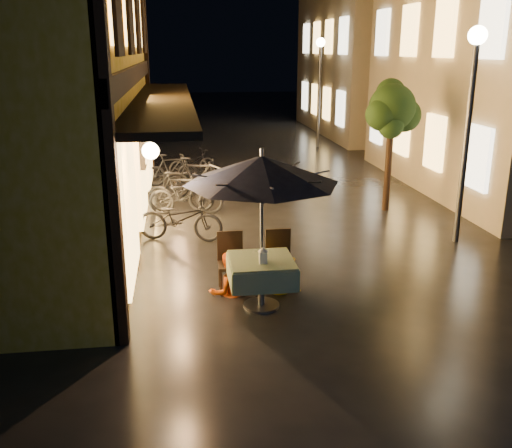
{
  "coord_description": "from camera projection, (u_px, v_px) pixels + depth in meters",
  "views": [
    {
      "loc": [
        -2.62,
        -8.5,
        3.81
      ],
      "look_at": [
        -1.44,
        0.05,
        1.15
      ],
      "focal_mm": 40.0,
      "sensor_mm": 36.0,
      "label": 1
    }
  ],
  "objects": [
    {
      "name": "bicycle_3",
      "position": [
        197.0,
        178.0,
        14.96
      ],
      "size": [
        1.92,
        0.97,
        1.11
      ],
      "primitive_type": "imported",
      "rotation": [
        0.0,
        0.0,
        1.32
      ],
      "color": "black",
      "rests_on": "ground"
    },
    {
      "name": "bicycle_6",
      "position": [
        192.0,
        163.0,
        17.76
      ],
      "size": [
        1.65,
        1.14,
        0.82
      ],
      "primitive_type": "imported",
      "rotation": [
        0.0,
        0.0,
        2.0
      ],
      "color": "black",
      "rests_on": "ground"
    },
    {
      "name": "cafe_table",
      "position": [
        261.0,
        271.0,
        8.63
      ],
      "size": [
        0.99,
        0.99,
        0.78
      ],
      "color": "#59595E",
      "rests_on": "ground"
    },
    {
      "name": "street_tree",
      "position": [
        392.0,
        111.0,
        13.38
      ],
      "size": [
        1.43,
        1.2,
        3.15
      ],
      "color": "black",
      "rests_on": "ground"
    },
    {
      "name": "cafe_chair_right",
      "position": [
        279.0,
        256.0,
        9.4
      ],
      "size": [
        0.42,
        0.42,
        0.97
      ],
      "color": "black",
      "rests_on": "ground"
    },
    {
      "name": "streetlamp_far",
      "position": [
        320.0,
        73.0,
        22.3
      ],
      "size": [
        0.36,
        0.36,
        4.23
      ],
      "color": "#59595E",
      "rests_on": "ground"
    },
    {
      "name": "bicycle_4",
      "position": [
        193.0,
        178.0,
        15.56
      ],
      "size": [
        1.71,
        1.09,
        0.85
      ],
      "primitive_type": "imported",
      "rotation": [
        0.0,
        0.0,
        1.93
      ],
      "color": "black",
      "rests_on": "ground"
    },
    {
      "name": "ground",
      "position": [
        342.0,
        287.0,
        9.51
      ],
      "size": [
        90.0,
        90.0,
        0.0
      ],
      "primitive_type": "plane",
      "color": "black",
      "rests_on": "ground"
    },
    {
      "name": "patio_umbrella",
      "position": [
        262.0,
        170.0,
        8.17
      ],
      "size": [
        2.29,
        2.29,
        2.46
      ],
      "color": "#59595E",
      "rests_on": "ground"
    },
    {
      "name": "streetlamp_near",
      "position": [
        471.0,
        97.0,
        10.94
      ],
      "size": [
        0.36,
        0.36,
        4.23
      ],
      "color": "#59595E",
      "rests_on": "ground"
    },
    {
      "name": "cafe_chair_left",
      "position": [
        231.0,
        258.0,
        9.29
      ],
      "size": [
        0.42,
        0.42,
        0.97
      ],
      "color": "black",
      "rests_on": "ground"
    },
    {
      "name": "bicycle_5",
      "position": [
        172.0,
        170.0,
        16.49
      ],
      "size": [
        1.6,
        0.77,
        0.93
      ],
      "primitive_type": "imported",
      "rotation": [
        0.0,
        0.0,
        1.8
      ],
      "color": "black",
      "rests_on": "ground"
    },
    {
      "name": "west_building",
      "position": [
        19.0,
        54.0,
        11.46
      ],
      "size": [
        5.9,
        11.4,
        7.4
      ],
      "color": "gold",
      "rests_on": "ground"
    },
    {
      "name": "east_building_far",
      "position": [
        394.0,
        52.0,
        26.45
      ],
      "size": [
        7.3,
        10.3,
        7.3
      ],
      "color": "#B9A58D",
      "rests_on": "ground"
    },
    {
      "name": "bicycle_2",
      "position": [
        186.0,
        195.0,
        13.63
      ],
      "size": [
        1.83,
        0.82,
        0.93
      ],
      "primitive_type": "imported",
      "rotation": [
        0.0,
        0.0,
        1.45
      ],
      "color": "black",
      "rests_on": "ground"
    },
    {
      "name": "table_lantern",
      "position": [
        263.0,
        254.0,
        8.38
      ],
      "size": [
        0.16,
        0.16,
        0.25
      ],
      "color": "white",
      "rests_on": "cafe_table"
    },
    {
      "name": "bicycle_0",
      "position": [
        180.0,
        219.0,
        11.71
      ],
      "size": [
        1.89,
        1.08,
        0.94
      ],
      "primitive_type": "imported",
      "rotation": [
        0.0,
        0.0,
        1.3
      ],
      "color": "black",
      "rests_on": "ground"
    },
    {
      "name": "bicycle_1",
      "position": [
        180.0,
        192.0,
        13.79
      ],
      "size": [
        1.71,
        0.83,
        0.99
      ],
      "primitive_type": "imported",
      "rotation": [
        0.0,
        0.0,
        1.34
      ],
      "color": "black",
      "rests_on": "ground"
    },
    {
      "name": "person_yellow",
      "position": [
        280.0,
        251.0,
        9.16
      ],
      "size": [
        0.9,
        0.52,
        1.39
      ],
      "primitive_type": "imported",
      "rotation": [
        0.0,
        0.0,
        3.14
      ],
      "color": "#FCBA04",
      "rests_on": "ground"
    },
    {
      "name": "person_orange",
      "position": [
        228.0,
        254.0,
        9.1
      ],
      "size": [
        0.79,
        0.69,
        1.36
      ],
      "primitive_type": "imported",
      "rotation": [
        0.0,
        0.0,
        3.46
      ],
      "color": "#DF4D0B",
      "rests_on": "ground"
    }
  ]
}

